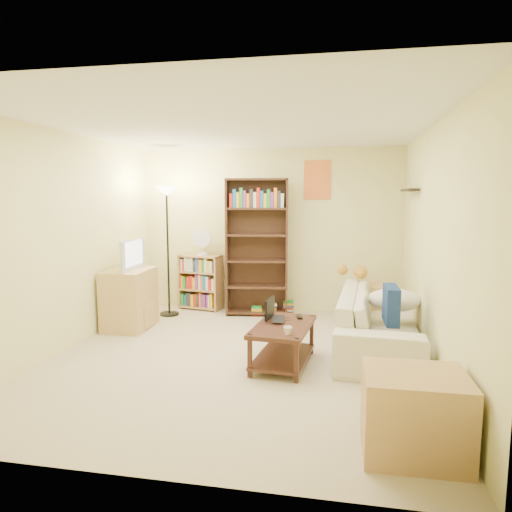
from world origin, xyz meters
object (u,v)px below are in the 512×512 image
Objects in this scene: side_table at (368,305)px; laptop at (282,320)px; end_cabinet at (414,414)px; tall_bookshelf at (257,244)px; television at (128,255)px; floor_lamp at (167,213)px; sofa at (379,320)px; tv_stand at (129,299)px; mug at (288,331)px; tabby_cat at (357,272)px; coffee_table at (283,339)px; short_bookshelf at (200,282)px; desk_fan at (202,241)px.

laptop is at bearing -122.06° from side_table.
tall_bookshelf is at bearing 116.46° from end_cabinet.
television is 0.37× the size of floor_lamp.
sofa is 2.93× the size of tv_stand.
end_cabinet is (0.13, -3.24, 0.00)m from side_table.
mug is 2.71m from television.
coffee_table is (-0.81, -1.65, -0.47)m from tabby_cat.
floor_lamp is (-0.35, -0.45, 1.10)m from short_bookshelf.
desk_fan is at bearing 125.87° from end_cabinet.
television is 1.03× the size of end_cabinet.
coffee_table is at bearing -79.07° from tall_bookshelf.
desk_fan is 0.63× the size of end_cabinet.
floor_lamp is 3.17m from side_table.
coffee_table is at bearing -54.20° from desk_fan.
floor_lamp reaches higher than television.
end_cabinet is at bearing -48.07° from coffee_table.
sofa is at bearing 49.37° from mug.
mug is at bearing -172.98° from laptop.
mug is 2.66m from tv_stand.
coffee_table is 1.50× the size of end_cabinet.
end_cabinet is at bearing -54.13° from desk_fan.
side_table is at bearing 1.24° from short_bookshelf.
sofa is 5.39× the size of desk_fan.
television is at bearing -167.03° from side_table.
desk_fan reaches higher than short_bookshelf.
television is 0.95m from floor_lamp.
tall_bookshelf reaches higher than laptop.
tabby_cat is at bearing 95.25° from end_cabinet.
tall_bookshelf is 3.99m from end_cabinet.
short_bookshelf is 1.50× the size of side_table.
desk_fan reaches higher than tabby_cat.
coffee_table is 0.22m from laptop.
coffee_table is 1.87m from end_cabinet.
sofa reaches higher than laptop.
tv_stand is 0.60m from television.
coffee_table is 2.89m from floor_lamp.
tall_bookshelf reaches higher than sofa.
floor_lamp reaches higher than desk_fan.
tall_bookshelf is (1.57, 1.00, 0.07)m from television.
tabby_cat reaches higher than sofa.
sofa is at bearing 91.51° from end_cabinet.
sofa is at bearing -86.12° from side_table.
floor_lamp is at bearing 179.88° from side_table.
end_cabinet is at bearing -87.78° from side_table.
laptop is at bearing -22.81° from tv_stand.
tabby_cat is at bearing -11.64° from desk_fan.
television reaches higher than laptop.
side_table is 0.83× the size of end_cabinet.
television is at bearing 62.41° from laptop.
coffee_table is 1.30× the size of tv_stand.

